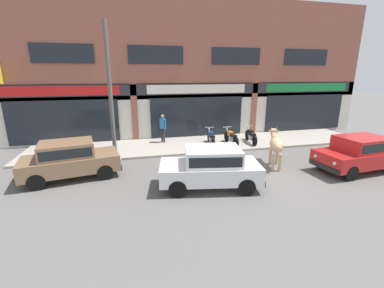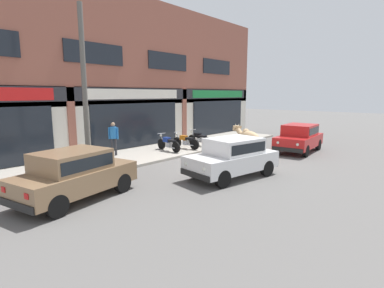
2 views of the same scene
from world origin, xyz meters
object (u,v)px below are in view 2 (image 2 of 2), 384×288
(motorcycle_1, at_px, (186,141))
(utility_pole, at_px, (85,91))
(pedestrian, at_px, (113,135))
(car_1, at_px, (74,172))
(motorcycle_2, at_px, (199,139))
(cow, at_px, (248,137))
(car_0, at_px, (299,137))
(car_2, at_px, (233,156))
(motorcycle_0, at_px, (168,144))

(motorcycle_1, bearing_deg, utility_pole, -172.59)
(pedestrian, bearing_deg, car_1, -135.10)
(motorcycle_2, bearing_deg, utility_pole, -173.34)
(cow, height_order, car_0, cow)
(car_2, distance_m, motorcycle_2, 6.36)
(cow, relative_size, car_0, 0.54)
(car_1, distance_m, utility_pole, 3.43)
(cow, relative_size, car_1, 0.53)
(motorcycle_2, xyz_separation_m, utility_pole, (-7.46, -0.87, 2.64))
(motorcycle_1, height_order, pedestrian, pedestrian)
(cow, relative_size, motorcycle_1, 1.11)
(car_0, relative_size, car_2, 0.98)
(cow, height_order, utility_pole, utility_pole)
(motorcycle_2, relative_size, utility_pole, 0.30)
(motorcycle_1, relative_size, motorcycle_2, 1.00)
(cow, xyz_separation_m, car_2, (-3.38, -1.37, -0.19))
(car_1, distance_m, motorcycle_2, 9.47)
(motorcycle_0, xyz_separation_m, motorcycle_2, (2.36, -0.12, 0.00))
(motorcycle_1, bearing_deg, pedestrian, 159.59)
(car_2, distance_m, utility_pole, 5.83)
(car_1, bearing_deg, motorcycle_0, 23.91)
(car_1, xyz_separation_m, utility_pole, (1.57, 1.97, 2.33))
(pedestrian, height_order, utility_pole, utility_pole)
(car_2, xyz_separation_m, pedestrian, (-0.89, 6.24, 0.29))
(car_2, height_order, motorcycle_1, car_2)
(motorcycle_2, bearing_deg, car_2, -128.91)
(car_0, distance_m, motorcycle_0, 6.95)
(motorcycle_0, height_order, motorcycle_1, same)
(motorcycle_1, relative_size, utility_pole, 0.30)
(car_2, height_order, motorcycle_2, car_2)
(car_2, bearing_deg, motorcycle_0, 72.10)
(car_0, bearing_deg, car_2, -179.16)
(car_2, bearing_deg, car_1, 157.37)
(motorcycle_1, bearing_deg, car_0, -52.03)
(motorcycle_0, distance_m, motorcycle_2, 2.36)
(car_1, bearing_deg, pedestrian, 44.90)
(cow, bearing_deg, utility_pole, 158.45)
(car_0, bearing_deg, car_1, 170.13)
(car_0, relative_size, motorcycle_1, 2.05)
(motorcycle_2, xyz_separation_m, pedestrian, (-4.88, 1.29, 0.60))
(car_2, bearing_deg, utility_pole, 130.42)
(motorcycle_0, distance_m, motorcycle_1, 1.14)
(cow, distance_m, car_1, 8.45)
(cow, bearing_deg, motorcycle_2, 80.29)
(motorcycle_2, distance_m, pedestrian, 5.08)
(motorcycle_0, bearing_deg, car_1, -156.09)
(motorcycle_2, bearing_deg, pedestrian, 165.14)
(car_0, bearing_deg, cow, 157.75)
(car_1, distance_m, motorcycle_0, 7.31)
(car_2, xyz_separation_m, motorcycle_1, (2.76, 4.88, -0.31))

